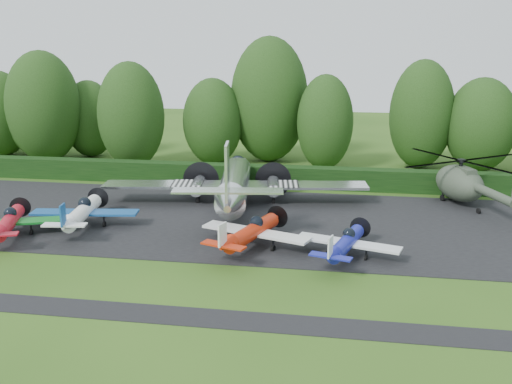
% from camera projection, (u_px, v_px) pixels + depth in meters
% --- Properties ---
extents(ground, '(160.00, 160.00, 0.00)m').
position_uv_depth(ground, '(154.00, 267.00, 35.34)').
color(ground, '#2A4D15').
rests_on(ground, ground).
extents(apron, '(70.00, 18.00, 0.01)m').
position_uv_depth(apron, '(196.00, 219.00, 44.88)').
color(apron, black).
rests_on(apron, ground).
extents(taxiway_verge, '(70.00, 2.00, 0.00)m').
position_uv_depth(taxiway_verge, '(117.00, 311.00, 29.62)').
color(taxiway_verge, black).
rests_on(taxiway_verge, ground).
extents(hedgerow, '(90.00, 1.60, 2.00)m').
position_uv_depth(hedgerow, '(225.00, 184.00, 55.37)').
color(hedgerow, black).
rests_on(hedgerow, ground).
extents(transport_plane, '(22.45, 17.22, 7.19)m').
position_uv_depth(transport_plane, '(234.00, 185.00, 47.19)').
color(transport_plane, silver).
rests_on(transport_plane, ground).
extents(light_plane_red, '(7.39, 7.77, 2.84)m').
position_uv_depth(light_plane_red, '(9.00, 222.00, 40.33)').
color(light_plane_red, red).
rests_on(light_plane_red, ground).
extents(light_plane_white, '(7.94, 8.35, 3.05)m').
position_uv_depth(light_plane_white, '(83.00, 212.00, 42.26)').
color(light_plane_white, white).
rests_on(light_plane_white, ground).
extents(light_plane_orange, '(7.72, 8.12, 2.97)m').
position_uv_depth(light_plane_orange, '(252.00, 232.00, 38.07)').
color(light_plane_orange, red).
rests_on(light_plane_orange, ground).
extents(light_plane_blue, '(6.82, 7.17, 2.62)m').
position_uv_depth(light_plane_blue, '(346.00, 243.00, 36.44)').
color(light_plane_blue, '#1A209F').
rests_on(light_plane_blue, ground).
extents(helicopter, '(12.00, 14.05, 3.86)m').
position_uv_depth(helicopter, '(460.00, 180.00, 48.44)').
color(helicopter, '#3A4434').
rests_on(helicopter, ground).
extents(tree_0, '(6.13, 6.13, 9.06)m').
position_uv_depth(tree_0, '(90.00, 119.00, 67.42)').
color(tree_0, black).
rests_on(tree_0, ground).
extents(tree_2, '(6.62, 6.62, 9.60)m').
position_uv_depth(tree_2, '(213.00, 122.00, 63.22)').
color(tree_2, black).
rests_on(tree_2, ground).
extents(tree_3, '(8.76, 8.76, 14.05)m').
position_uv_depth(tree_3, '(269.00, 100.00, 64.22)').
color(tree_3, black).
rests_on(tree_3, ground).
extents(tree_4, '(5.98, 5.98, 10.17)m').
position_uv_depth(tree_4, '(325.00, 123.00, 60.58)').
color(tree_4, black).
rests_on(tree_4, ground).
extents(tree_5, '(7.14, 7.14, 11.44)m').
position_uv_depth(tree_5, '(131.00, 115.00, 61.27)').
color(tree_5, black).
rests_on(tree_5, ground).
extents(tree_6, '(8.17, 8.17, 12.53)m').
position_uv_depth(tree_6, '(44.00, 107.00, 63.99)').
color(tree_6, black).
rests_on(tree_6, ground).
extents(tree_7, '(6.82, 6.82, 10.13)m').
position_uv_depth(tree_7, '(1.00, 114.00, 67.85)').
color(tree_7, black).
rests_on(tree_7, ground).
extents(tree_9, '(7.26, 7.26, 9.91)m').
position_uv_depth(tree_9, '(481.00, 125.00, 59.65)').
color(tree_9, black).
rests_on(tree_9, ground).
extents(tree_10, '(6.82, 6.82, 11.67)m').
position_uv_depth(tree_10, '(422.00, 115.00, 61.07)').
color(tree_10, black).
rests_on(tree_10, ground).
extents(tree_13, '(7.25, 7.25, 10.47)m').
position_uv_depth(tree_13, '(34.00, 112.00, 68.03)').
color(tree_13, black).
rests_on(tree_13, ground).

